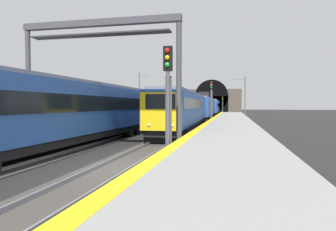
% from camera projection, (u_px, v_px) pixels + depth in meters
% --- Properties ---
extents(ground_plane, '(320.00, 320.00, 0.00)m').
position_uv_depth(ground_plane, '(117.00, 169.00, 12.17)').
color(ground_plane, black).
extents(platform_right, '(112.00, 4.44, 1.03)m').
position_uv_depth(platform_right, '(225.00, 161.00, 11.22)').
color(platform_right, gray).
rests_on(platform_right, ground_plane).
extents(platform_right_edge_strip, '(112.00, 0.50, 0.01)m').
position_uv_depth(platform_right_edge_strip, '(174.00, 146.00, 11.62)').
color(platform_right_edge_strip, yellow).
rests_on(platform_right_edge_strip, platform_right).
extents(track_main_line, '(160.00, 2.79, 0.21)m').
position_uv_depth(track_main_line, '(117.00, 168.00, 12.17)').
color(track_main_line, '#423D38').
rests_on(track_main_line, ground_plane).
extents(track_adjacent_line, '(160.00, 2.98, 0.21)m').
position_uv_depth(track_adjacent_line, '(15.00, 163.00, 13.19)').
color(track_adjacent_line, '#383533').
rests_on(track_adjacent_line, ground_plane).
extents(train_main_approaching, '(61.21, 3.15, 4.74)m').
position_uv_depth(train_main_approaching, '(204.00, 108.00, 48.47)').
color(train_main_approaching, '#264C99').
rests_on(train_main_approaching, ground_plane).
extents(train_adjacent_platform, '(41.97, 3.21, 4.99)m').
position_uv_depth(train_adjacent_platform, '(130.00, 108.00, 27.96)').
color(train_adjacent_platform, '#264C99').
rests_on(train_adjacent_platform, ground_plane).
extents(railway_signal_near, '(0.39, 0.38, 5.13)m').
position_uv_depth(railway_signal_near, '(168.00, 94.00, 12.72)').
color(railway_signal_near, '#4C4C54').
rests_on(railway_signal_near, ground_plane).
extents(railway_signal_mid, '(0.39, 0.38, 5.73)m').
position_uv_depth(railway_signal_mid, '(211.00, 99.00, 38.77)').
color(railway_signal_mid, '#4C4C54').
rests_on(railway_signal_mid, ground_plane).
extents(railway_signal_far, '(0.39, 0.38, 4.99)m').
position_uv_depth(railway_signal_far, '(223.00, 103.00, 82.04)').
color(railway_signal_far, '#38383D').
rests_on(railway_signal_far, ground_plane).
extents(overhead_signal_gantry, '(0.70, 8.97, 7.19)m').
position_uv_depth(overhead_signal_gantry, '(99.00, 52.00, 15.90)').
color(overhead_signal_gantry, '#3F3F47').
rests_on(overhead_signal_gantry, ground_plane).
extents(tunnel_portal, '(2.73, 19.97, 11.21)m').
position_uv_depth(tunnel_portal, '(212.00, 101.00, 101.91)').
color(tunnel_portal, '#51473D').
rests_on(tunnel_portal, ground_plane).
extents(catenary_mast_near, '(0.22, 1.87, 8.45)m').
position_uv_depth(catenary_mast_near, '(140.00, 96.00, 53.41)').
color(catenary_mast_near, '#595B60').
rests_on(catenary_mast_near, ground_plane).
extents(catenary_mast_far, '(0.22, 2.34, 8.22)m').
position_uv_depth(catenary_mast_far, '(245.00, 97.00, 58.08)').
color(catenary_mast_far, '#595B60').
rests_on(catenary_mast_far, ground_plane).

